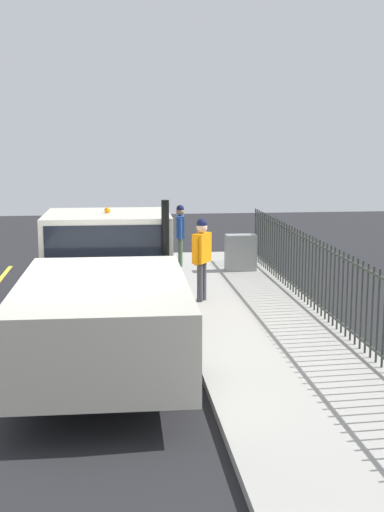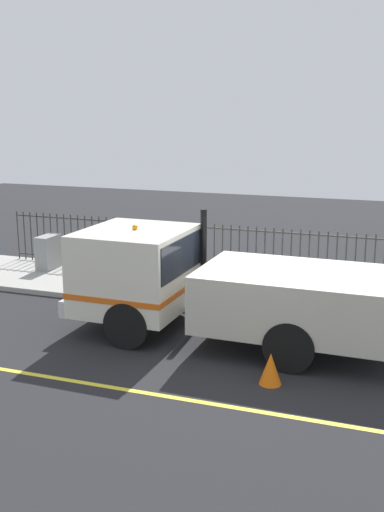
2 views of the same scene
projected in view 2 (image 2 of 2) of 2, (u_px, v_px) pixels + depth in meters
The scene contains 8 objects.
ground_plane at pixel (251, 349), 12.48m from camera, with size 44.72×44.72×0.00m, color #232326.
sidewalk_slab at pixel (284, 300), 15.45m from camera, with size 3.02×20.33×0.13m, color #A3A099.
lane_marking at pixel (212, 404), 10.17m from camera, with size 0.12×18.30×0.01m, color yellow.
work_truck at pixel (208, 282), 12.84m from camera, with size 2.52×6.89×2.55m.
worker_standing at pixel (128, 251), 15.60m from camera, with size 0.47×0.57×1.80m.
iron_fence at pixel (295, 257), 16.43m from camera, with size 0.04×17.32×1.51m.
utility_cabinet at pixel (48, 252), 18.19m from camera, with size 0.81×0.41×0.97m, color gray.
traffic_cone at pixel (271, 369), 10.85m from camera, with size 0.40×0.40×0.57m, color orange.
Camera 2 is at (-11.42, -2.87, 4.70)m, focal length 43.73 mm.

